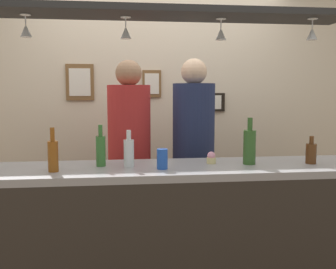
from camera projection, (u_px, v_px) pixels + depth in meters
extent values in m
cube|color=beige|center=(156.00, 113.00, 3.87)|extent=(4.40, 0.06, 2.60)
cube|color=#99999E|center=(177.00, 169.00, 2.47)|extent=(2.70, 0.55, 0.04)
cube|color=#2D2823|center=(183.00, 267.00, 2.27)|extent=(2.65, 0.04, 1.00)
cube|color=black|center=(176.00, 13.00, 2.41)|extent=(2.20, 0.36, 0.04)
cylinder|color=silver|center=(25.00, 15.00, 2.33)|extent=(0.06, 0.06, 0.00)
cylinder|color=silver|center=(26.00, 19.00, 2.33)|extent=(0.01, 0.01, 0.06)
cone|color=silver|center=(26.00, 31.00, 2.34)|extent=(0.07, 0.07, 0.08)
cylinder|color=silver|center=(126.00, 17.00, 2.41)|extent=(0.06, 0.06, 0.00)
cylinder|color=silver|center=(126.00, 22.00, 2.41)|extent=(0.01, 0.01, 0.06)
cone|color=silver|center=(126.00, 33.00, 2.42)|extent=(0.07, 0.07, 0.08)
cylinder|color=silver|center=(221.00, 19.00, 2.47)|extent=(0.06, 0.06, 0.00)
cylinder|color=silver|center=(221.00, 23.00, 2.47)|extent=(0.01, 0.01, 0.06)
cone|color=silver|center=(221.00, 34.00, 2.48)|extent=(0.07, 0.07, 0.08)
cylinder|color=silver|center=(313.00, 19.00, 2.46)|extent=(0.06, 0.06, 0.00)
cylinder|color=silver|center=(312.00, 23.00, 2.47)|extent=(0.01, 0.01, 0.06)
cone|color=silver|center=(312.00, 34.00, 2.47)|extent=(0.07, 0.07, 0.08)
cube|color=#2D334C|center=(130.00, 226.00, 3.21)|extent=(0.17, 0.18, 0.84)
cylinder|color=red|center=(129.00, 131.00, 3.12)|extent=(0.34, 0.34, 0.73)
sphere|color=#9E7556|center=(129.00, 73.00, 3.07)|extent=(0.21, 0.21, 0.21)
cube|color=#2D334C|center=(193.00, 223.00, 3.27)|extent=(0.17, 0.18, 0.84)
cylinder|color=navy|center=(194.00, 129.00, 3.18)|extent=(0.34, 0.34, 0.73)
sphere|color=beige|center=(194.00, 72.00, 3.13)|extent=(0.21, 0.21, 0.21)
cylinder|color=silver|center=(129.00, 153.00, 2.42)|extent=(0.06, 0.06, 0.17)
cylinder|color=silver|center=(129.00, 135.00, 2.41)|extent=(0.03, 0.03, 0.06)
cylinder|color=brown|center=(53.00, 156.00, 2.28)|extent=(0.06, 0.06, 0.18)
cylinder|color=brown|center=(52.00, 134.00, 2.27)|extent=(0.03, 0.03, 0.08)
cylinder|color=#336B2D|center=(101.00, 151.00, 2.45)|extent=(0.06, 0.06, 0.19)
cylinder|color=#336B2D|center=(100.00, 130.00, 2.43)|extent=(0.03, 0.03, 0.07)
cylinder|color=#2D5623|center=(249.00, 147.00, 2.52)|extent=(0.08, 0.08, 0.22)
cylinder|color=#2D5623|center=(250.00, 124.00, 2.50)|extent=(0.03, 0.03, 0.08)
cylinder|color=#512D14|center=(311.00, 154.00, 2.54)|extent=(0.07, 0.07, 0.13)
cylinder|color=#512D14|center=(312.00, 140.00, 2.53)|extent=(0.03, 0.03, 0.05)
cylinder|color=#1E4CB2|center=(162.00, 159.00, 2.36)|extent=(0.07, 0.07, 0.12)
cylinder|color=beige|center=(211.00, 160.00, 2.55)|extent=(0.06, 0.06, 0.04)
sphere|color=pink|center=(211.00, 156.00, 2.54)|extent=(0.05, 0.05, 0.05)
cube|color=black|center=(210.00, 102.00, 3.88)|extent=(0.30, 0.02, 0.18)
cube|color=white|center=(210.00, 102.00, 3.87)|extent=(0.23, 0.01, 0.14)
cube|color=brown|center=(152.00, 84.00, 3.79)|extent=(0.18, 0.02, 0.26)
cube|color=white|center=(152.00, 84.00, 3.78)|extent=(0.14, 0.01, 0.20)
cube|color=brown|center=(80.00, 82.00, 3.71)|extent=(0.26, 0.02, 0.34)
cube|color=white|center=(80.00, 82.00, 3.70)|extent=(0.20, 0.01, 0.26)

